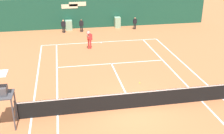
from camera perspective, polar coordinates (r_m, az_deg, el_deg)
The scene contains 9 objects.
ground_plane at distance 15.86m, azimuth 3.72°, elevation -7.18°, with size 80.00×80.00×0.01m.
tennis_net at distance 15.13m, azimuth 4.30°, elevation -6.58°, with size 12.10×0.10×1.07m.
sponsor_back_wall at distance 30.55m, azimuth -3.80°, elevation 10.81°, with size 25.00×1.02×3.20m.
umpire_chair at distance 13.96m, azimuth -21.48°, elevation -4.85°, with size 1.00×1.00×2.79m.
player_on_baseline at distance 23.90m, azimuth -4.58°, elevation 5.75°, with size 0.54×0.70×1.77m.
ball_kid_left_post at distance 30.01m, azimuth 4.65°, elevation 8.98°, with size 0.43×0.18×1.29m.
ball_kid_centre_post at distance 29.08m, azimuth -6.20°, elevation 8.51°, with size 0.44×0.22×1.32m.
ball_kid_right_post at distance 29.01m, azimuth -9.78°, elevation 8.30°, with size 0.45×0.19×1.35m.
tennis_ball_near_service_line at distance 18.03m, azimuth 5.62°, elevation -3.22°, with size 0.07×0.07×0.07m, color #CCE033.
Camera 1 is at (-3.51, -12.69, 7.95)m, focal length 45.24 mm.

